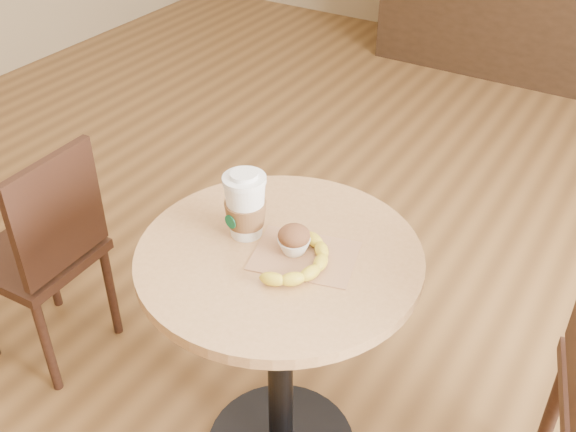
% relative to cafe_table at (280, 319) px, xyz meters
% --- Properties ---
extents(cafe_table, '(0.69, 0.69, 0.75)m').
position_rel_cafe_table_xyz_m(cafe_table, '(0.00, 0.00, 0.00)').
color(cafe_table, black).
rests_on(cafe_table, ground).
extents(chair_left, '(0.36, 0.36, 0.79)m').
position_rel_cafe_table_xyz_m(chair_left, '(-0.85, -0.04, -0.09)').
color(chair_left, black).
rests_on(chair_left, ground).
extents(kraft_bag, '(0.28, 0.23, 0.00)m').
position_rel_cafe_table_xyz_m(kraft_bag, '(0.06, 0.02, 0.22)').
color(kraft_bag, '#A87651').
rests_on(kraft_bag, cafe_table).
extents(coffee_cup, '(0.10, 0.11, 0.17)m').
position_rel_cafe_table_xyz_m(coffee_cup, '(-0.11, 0.02, 0.30)').
color(coffee_cup, white).
rests_on(coffee_cup, cafe_table).
extents(muffin, '(0.08, 0.08, 0.07)m').
position_rel_cafe_table_xyz_m(muffin, '(0.03, 0.02, 0.26)').
color(muffin, white).
rests_on(muffin, kraft_bag).
extents(banana, '(0.15, 0.25, 0.03)m').
position_rel_cafe_table_xyz_m(banana, '(0.08, -0.02, 0.24)').
color(banana, yellow).
rests_on(banana, kraft_bag).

